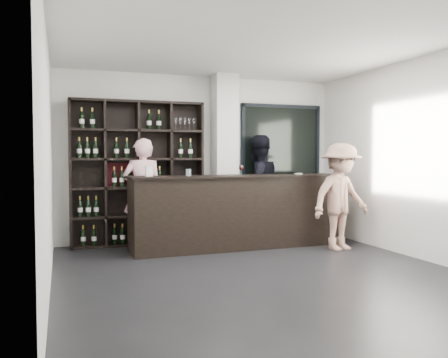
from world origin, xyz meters
name	(u,v)px	position (x,y,z in m)	size (l,w,h in m)	color
floor	(263,275)	(0.00, 0.00, -0.01)	(5.00, 5.50, 0.01)	black
wine_shelf	(138,173)	(-1.15, 2.57, 1.20)	(2.20, 0.35, 2.40)	black
structural_column	(225,158)	(0.35, 2.47, 1.45)	(0.40, 0.40, 2.90)	silver
glass_panel	(281,161)	(1.55, 2.69, 1.40)	(1.60, 0.08, 2.10)	black
tasting_counter	(239,211)	(0.35, 1.75, 0.59)	(3.57, 0.73, 1.18)	black
taster_pink	(143,192)	(-1.10, 2.40, 0.89)	(0.65, 0.42, 1.77)	#F8BBBF
taster_black	(258,187)	(0.95, 2.40, 0.93)	(0.90, 0.70, 1.86)	black
customer	(341,197)	(1.80, 1.05, 0.84)	(1.09, 0.63, 1.69)	#A57B68
wine_glass	(241,169)	(0.37, 1.71, 1.27)	(0.08, 0.08, 0.19)	white
spit_cup	(188,173)	(-0.52, 1.67, 1.23)	(0.08, 0.08, 0.11)	silver
napkin_stack	(298,174)	(1.44, 1.80, 1.19)	(0.10, 0.10, 0.02)	white
card_stand	(149,171)	(-1.12, 1.69, 1.26)	(0.10, 0.05, 0.16)	white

